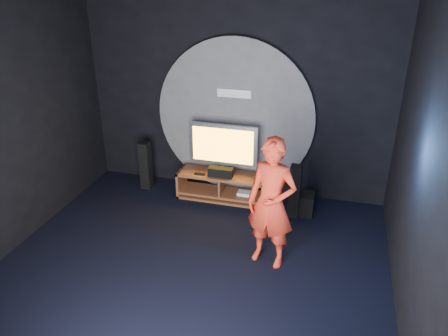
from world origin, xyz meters
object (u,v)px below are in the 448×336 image
at_px(player, 271,204).
at_px(subwoofer, 304,203).
at_px(tower_speaker_right, 295,191).
at_px(media_console, 223,188).
at_px(tower_speaker_left, 146,165).
at_px(tv, 223,147).

bearing_deg(player, subwoofer, 90.14).
relative_size(tower_speaker_right, player, 0.49).
distance_m(media_console, player, 1.93).
height_order(tower_speaker_left, tower_speaker_right, same).
relative_size(tower_speaker_left, subwoofer, 2.47).
height_order(media_console, tv, tv).
relative_size(tower_speaker_left, player, 0.49).
relative_size(subwoofer, player, 0.20).
height_order(tower_speaker_right, player, player).
bearing_deg(player, tv, 137.50).
xyz_separation_m(tower_speaker_left, tower_speaker_right, (2.60, -0.27, 0.00)).
relative_size(tv, subwoofer, 3.27).
distance_m(tv, subwoofer, 1.56).
distance_m(subwoofer, player, 1.55).
relative_size(tv, player, 0.65).
distance_m(tv, tower_speaker_left, 1.46).
bearing_deg(tower_speaker_right, tower_speaker_left, 174.05).
xyz_separation_m(tower_speaker_right, player, (-0.17, -1.24, 0.44)).
height_order(media_console, tower_speaker_left, tower_speaker_left).
xyz_separation_m(tv, tower_speaker_left, (-1.38, -0.03, -0.48)).
relative_size(tv, tower_speaker_left, 1.32).
bearing_deg(subwoofer, tower_speaker_left, 176.64).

